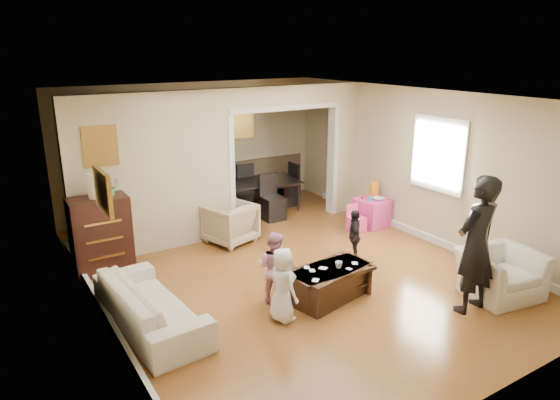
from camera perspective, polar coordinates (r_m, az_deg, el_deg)
floor at (r=7.72m, az=0.80°, el=-7.84°), size 7.00×7.00×0.00m
partition_left at (r=8.28m, az=-14.10°, el=2.93°), size 2.75×0.18×2.60m
partition_right at (r=10.11m, az=7.12°, el=5.83°), size 0.55×0.18×2.60m
partition_header at (r=9.15m, az=0.53°, el=11.90°), size 2.22×0.18×0.35m
window_pane at (r=8.69m, az=17.69°, el=4.99°), size 0.03×0.95×1.10m
framed_art_partition at (r=7.87m, az=-19.87°, el=5.80°), size 0.45×0.03×0.55m
framed_art_sofa_wall at (r=5.58m, az=-19.60°, el=0.95°), size 0.03×0.55×0.40m
framed_art_alcove at (r=10.64m, az=-4.30°, el=8.67°), size 0.45×0.03×0.55m
sofa at (r=6.33m, az=-14.62°, el=-11.45°), size 0.91×2.03×0.58m
armchair_back at (r=8.64m, az=-5.75°, el=-2.64°), size 0.94×0.95×0.70m
armchair_front at (r=7.45m, az=23.89°, el=-7.72°), size 1.10×1.00×0.63m
dresser at (r=7.90m, az=-19.79°, el=-3.77°), size 0.84×0.47×1.16m
table_lamp at (r=7.68m, az=-20.35°, el=1.53°), size 0.22×0.22×0.36m
potted_plant at (r=7.73m, az=-18.88°, el=1.48°), size 0.26×0.22×0.28m
coffee_table at (r=6.85m, az=5.73°, el=-9.39°), size 1.23×0.80×0.43m
coffee_cup at (r=6.76m, az=6.73°, el=-7.38°), size 0.11×0.11×0.09m
play_table at (r=9.58m, az=10.41°, el=-1.39°), size 0.61×0.61×0.52m
cereal_box at (r=9.61m, az=10.67°, el=1.22°), size 0.21×0.09×0.30m
cyan_cup at (r=9.39m, az=10.26°, el=0.17°), size 0.08×0.08×0.08m
toy_block at (r=9.50m, az=9.48°, el=0.32°), size 0.10×0.09×0.05m
play_bowl at (r=9.44m, az=11.22°, el=0.12°), size 0.23×0.23×0.05m
dining_table at (r=10.27m, az=-2.71°, el=0.42°), size 1.87×1.20×0.62m
adult_person at (r=6.69m, az=21.53°, el=-4.79°), size 0.68×0.47×1.80m
child_kneel_a at (r=6.18m, az=0.32°, el=-9.67°), size 0.32×0.48×0.95m
child_kneel_b at (r=6.59m, az=-0.69°, el=-7.72°), size 0.57×0.60×0.98m
child_toddler at (r=7.90m, az=8.50°, el=-4.07°), size 0.47×0.52×0.85m
craft_papers at (r=6.70m, az=5.30°, el=-7.95°), size 0.88×0.49×0.00m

